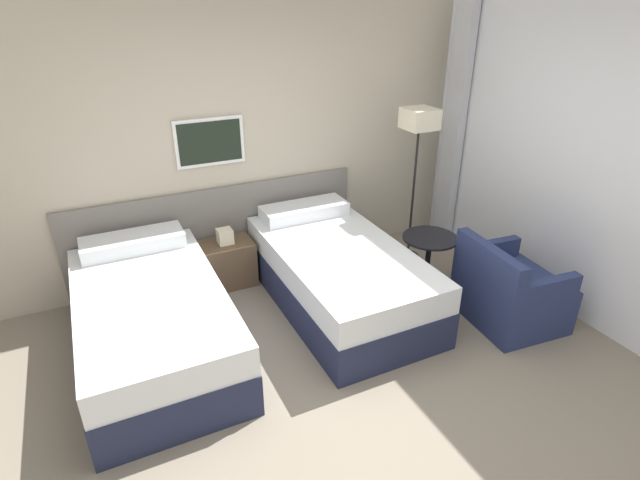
# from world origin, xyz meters

# --- Properties ---
(ground_plane) EXTENTS (16.00, 16.00, 0.00)m
(ground_plane) POSITION_xyz_m (0.00, 0.00, 0.00)
(ground_plane) COLOR slate
(wall_headboard) EXTENTS (10.00, 0.10, 2.70)m
(wall_headboard) POSITION_xyz_m (-0.02, 2.30, 1.30)
(wall_headboard) COLOR #B7AD99
(wall_headboard) RESTS_ON ground_plane
(wall_window) EXTENTS (0.21, 4.77, 2.70)m
(wall_window) POSITION_xyz_m (2.35, -0.01, 1.34)
(wall_window) COLOR white
(wall_window) RESTS_ON ground_plane
(bed_near_door) EXTENTS (1.08, 2.01, 0.71)m
(bed_near_door) POSITION_xyz_m (-1.14, 1.24, 0.30)
(bed_near_door) COLOR #1E233D
(bed_near_door) RESTS_ON ground_plane
(bed_near_window) EXTENTS (1.08, 2.01, 0.71)m
(bed_near_window) POSITION_xyz_m (0.50, 1.24, 0.30)
(bed_near_window) COLOR #1E233D
(bed_near_window) RESTS_ON ground_plane
(nightstand) EXTENTS (0.50, 0.36, 0.59)m
(nightstand) POSITION_xyz_m (-0.32, 2.01, 0.23)
(nightstand) COLOR brown
(nightstand) RESTS_ON ground_plane
(floor_lamp) EXTENTS (0.30, 0.30, 1.61)m
(floor_lamp) POSITION_xyz_m (1.62, 1.70, 1.40)
(floor_lamp) COLOR black
(floor_lamp) RESTS_ON ground_plane
(side_table) EXTENTS (0.50, 0.50, 0.60)m
(side_table) POSITION_xyz_m (1.32, 1.01, 0.43)
(side_table) COLOR black
(side_table) RESTS_ON ground_plane
(armchair) EXTENTS (0.78, 0.87, 0.76)m
(armchair) POSITION_xyz_m (1.71, 0.35, 0.26)
(armchair) COLOR navy
(armchair) RESTS_ON ground_plane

